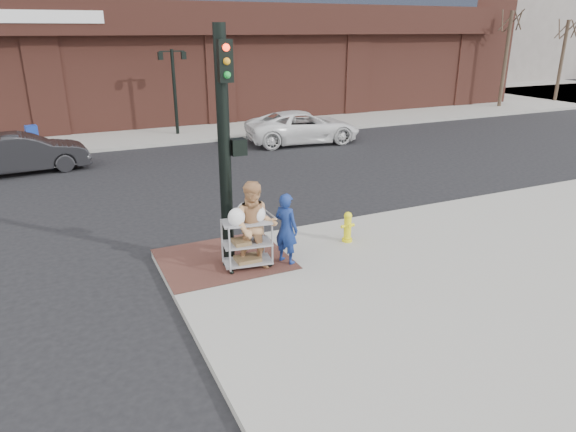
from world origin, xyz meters
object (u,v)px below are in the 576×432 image
fire_hydrant (348,226)px  pedestrian_tan (255,226)px  sedan_dark (24,153)px  utility_cart (247,239)px  woman_blue (286,229)px  traffic_signal_pole (226,142)px  lamp_post (174,83)px  minivan_white (303,127)px

fire_hydrant → pedestrian_tan: bearing=-169.4°
sedan_dark → utility_cart: size_ratio=3.11×
woman_blue → sedan_dark: woman_blue is taller
traffic_signal_pole → sedan_dark: 11.86m
lamp_post → pedestrian_tan: 16.07m
traffic_signal_pole → lamp_post: bearing=80.8°
minivan_white → fire_hydrant: size_ratio=7.03×
sedan_dark → minivan_white: minivan_white is taller
traffic_signal_pole → sedan_dark: bearing=111.3°
lamp_post → minivan_white: (4.98, -3.93, -1.88)m
lamp_post → pedestrian_tan: size_ratio=2.05×
lamp_post → woman_blue: bearing=-95.0°
sedan_dark → fire_hydrant: (7.19, -11.03, -0.19)m
lamp_post → traffic_signal_pole: 15.43m
utility_cart → traffic_signal_pole: bearing=117.5°
minivan_white → fire_hydrant: minivan_white is taller
sedan_dark → minivan_white: 11.71m
traffic_signal_pole → woman_blue: size_ratio=3.13×
woman_blue → utility_cart: size_ratio=1.12×
pedestrian_tan → minivan_white: pedestrian_tan is taller
utility_cart → lamp_post: bearing=81.9°
traffic_signal_pole → utility_cart: size_ratio=3.50×
pedestrian_tan → traffic_signal_pole: bearing=141.8°
lamp_post → pedestrian_tan: lamp_post is taller
pedestrian_tan → utility_cart: (-0.13, 0.18, -0.33)m
lamp_post → utility_cart: 15.95m
traffic_signal_pole → sedan_dark: traffic_signal_pole is taller
minivan_white → fire_hydrant: bearing=165.1°
sedan_dark → fire_hydrant: 13.17m
woman_blue → pedestrian_tan: pedestrian_tan is taller
lamp_post → woman_blue: (-1.38, -15.84, -1.67)m
lamp_post → traffic_signal_pole: traffic_signal_pole is taller
lamp_post → fire_hydrant: lamp_post is taller
traffic_signal_pole → fire_hydrant: traffic_signal_pole is taller
lamp_post → fire_hydrant: bearing=-88.3°
lamp_post → utility_cart: size_ratio=2.80×
traffic_signal_pole → pedestrian_tan: size_ratio=2.57×
traffic_signal_pole → utility_cart: traffic_signal_pole is taller
woman_blue → traffic_signal_pole: bearing=32.6°
utility_cart → sedan_dark: bearing=111.6°
traffic_signal_pole → minivan_white: traffic_signal_pole is taller
pedestrian_tan → utility_cart: size_ratio=1.36×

